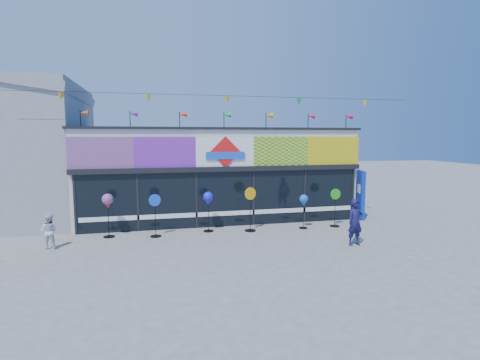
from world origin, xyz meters
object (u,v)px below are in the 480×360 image
object	(u,v)px
blue_sign	(360,194)
spinner_0	(108,202)
spinner_4	(304,201)
spinner_1	(155,214)
child	(49,231)
spinner_2	(208,200)
spinner_3	(250,208)
spinner_5	(335,207)
adult_man	(355,222)

from	to	relation	value
blue_sign	spinner_0	size ratio (longest dim) A/B	1.34
spinner_4	spinner_0	bearing A→B (deg)	177.11
spinner_1	child	distance (m)	3.53
spinner_2	spinner_3	xyz separation A→B (m)	(1.62, -0.31, -0.35)
spinner_0	child	world-z (taller)	spinner_0
spinner_3	spinner_5	xyz separation A→B (m)	(3.61, -0.07, -0.08)
blue_sign	spinner_5	world-z (taller)	blue_sign
spinner_1	spinner_3	xyz separation A→B (m)	(3.65, 0.02, 0.07)
spinner_1	adult_man	size ratio (longest dim) A/B	1.00
spinner_3	child	distance (m)	7.15
spinner_4	child	world-z (taller)	spinner_4
spinner_4	adult_man	xyz separation A→B (m)	(0.79, -2.63, -0.32)
spinner_2	spinner_3	size ratio (longest dim) A/B	0.91
spinner_2	child	distance (m)	5.62
spinner_0	spinner_3	size ratio (longest dim) A/B	0.94
spinner_3	spinner_5	bearing A→B (deg)	-1.10
spinner_2	spinner_4	world-z (taller)	spinner_2
blue_sign	spinner_3	size ratio (longest dim) A/B	1.26
spinner_0	spinner_1	bearing A→B (deg)	-11.28
spinner_0	spinner_5	xyz separation A→B (m)	(8.95, -0.38, -0.47)
child	adult_man	bearing A→B (deg)	178.59
spinner_2	spinner_5	xyz separation A→B (m)	(5.23, -0.38, -0.43)
spinner_0	spinner_1	size ratio (longest dim) A/B	1.02
blue_sign	spinner_1	world-z (taller)	blue_sign
spinner_1	spinner_2	world-z (taller)	spinner_1
adult_man	spinner_1	bearing A→B (deg)	150.80
spinner_3	spinner_2	bearing A→B (deg)	169.18
spinner_4	spinner_5	size ratio (longest dim) A/B	0.88
spinner_1	adult_man	xyz separation A→B (m)	(6.66, -2.68, -0.05)
spinner_0	blue_sign	bearing A→B (deg)	4.47
spinner_2	adult_man	distance (m)	5.54
spinner_2	blue_sign	bearing A→B (deg)	6.83
spinner_1	child	world-z (taller)	spinner_1
adult_man	spinner_2	bearing A→B (deg)	139.66
spinner_3	child	world-z (taller)	spinner_3
spinner_0	spinner_3	bearing A→B (deg)	-3.37
spinner_1	spinner_3	bearing A→B (deg)	0.34
blue_sign	child	size ratio (longest dim) A/B	1.88
spinner_4	child	distance (m)	9.36
blue_sign	child	world-z (taller)	blue_sign
spinner_2	spinner_4	size ratio (longest dim) A/B	1.14
spinner_1	child	size ratio (longest dim) A/B	1.37
spinner_1	spinner_5	xyz separation A→B (m)	(7.26, -0.05, -0.01)
spinner_3	child	size ratio (longest dim) A/B	1.49
spinner_5	adult_man	distance (m)	2.70
blue_sign	spinner_4	world-z (taller)	blue_sign
spinner_1	spinner_5	size ratio (longest dim) A/B	1.01
spinner_1	child	bearing A→B (deg)	-168.61
spinner_5	spinner_0	bearing A→B (deg)	177.54
spinner_0	spinner_4	bearing A→B (deg)	-2.89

